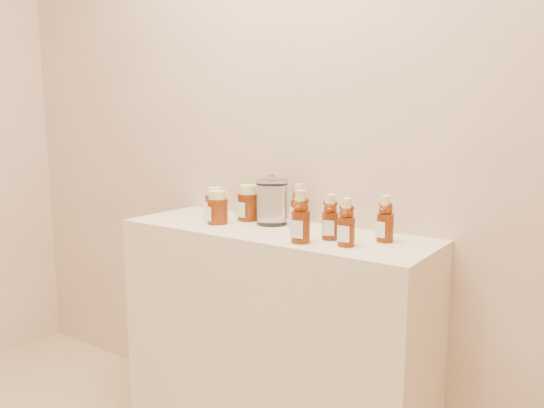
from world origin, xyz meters
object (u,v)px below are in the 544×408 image
Objects in this scene: glass_canister at (272,200)px; honey_jar_left at (215,203)px; display_table at (273,344)px; bear_bottle_front_left at (301,213)px; bear_bottle_back_left at (299,202)px.

honey_jar_left is at bearing -173.96° from glass_canister.
display_table is 0.61m from honey_jar_left.
bear_bottle_front_left is 1.56× the size of honey_jar_left.
bear_bottle_front_left reaches higher than glass_canister.
bear_bottle_front_left is at bearing -30.99° from display_table.
honey_jar_left is 0.27m from glass_canister.
display_table is at bearing 12.41° from honey_jar_left.
bear_bottle_front_left reaches higher than honey_jar_left.
display_table is 0.59m from bear_bottle_front_left.
bear_bottle_front_left is at bearing -37.11° from glass_canister.
honey_jar_left is (-0.52, 0.16, -0.04)m from bear_bottle_front_left.
honey_jar_left is at bearing 154.75° from bear_bottle_front_left.
bear_bottle_back_left is 0.28m from bear_bottle_front_left.
glass_canister is at bearing 26.30° from honey_jar_left.
display_table is 0.55m from glass_canister.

